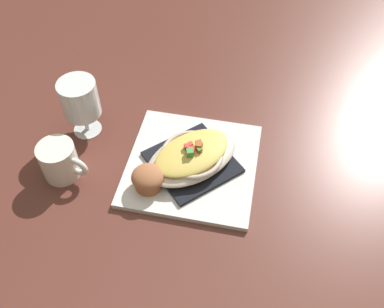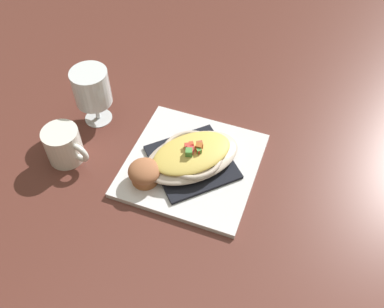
{
  "view_description": "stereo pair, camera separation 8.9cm",
  "coord_description": "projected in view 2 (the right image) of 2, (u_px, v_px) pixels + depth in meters",
  "views": [
    {
      "loc": [
        0.17,
        -0.54,
        0.73
      ],
      "look_at": [
        0.0,
        0.0,
        0.04
      ],
      "focal_mm": 39.88,
      "sensor_mm": 36.0,
      "label": 1
    },
    {
      "loc": [
        0.25,
        -0.51,
        0.73
      ],
      "look_at": [
        0.0,
        0.0,
        0.04
      ],
      "focal_mm": 39.88,
      "sensor_mm": 36.0,
      "label": 2
    }
  ],
  "objects": [
    {
      "name": "folded_napkin",
      "position": [
        192.0,
        162.0,
        0.91
      ],
      "size": [
        0.23,
        0.23,
        0.01
      ],
      "primitive_type": "cube",
      "rotation": [
        0.0,
        0.0,
        0.87
      ],
      "color": "black",
      "rests_on": "square_plate"
    },
    {
      "name": "muffin",
      "position": [
        144.0,
        173.0,
        0.86
      ],
      "size": [
        0.07,
        0.07,
        0.05
      ],
      "color": "#A96239",
      "rests_on": "square_plate"
    },
    {
      "name": "stemmed_glass",
      "position": [
        92.0,
        90.0,
        0.94
      ],
      "size": [
        0.08,
        0.08,
        0.14
      ],
      "color": "white",
      "rests_on": "ground_plane"
    },
    {
      "name": "coffee_mug",
      "position": [
        64.0,
        147.0,
        0.91
      ],
      "size": [
        0.11,
        0.08,
        0.08
      ],
      "color": "white",
      "rests_on": "ground_plane"
    },
    {
      "name": "ground_plane",
      "position": [
        192.0,
        166.0,
        0.92
      ],
      "size": [
        2.6,
        2.6,
        0.0
      ],
      "primitive_type": "plane",
      "color": "brown"
    },
    {
      "name": "square_plate",
      "position": [
        192.0,
        165.0,
        0.92
      ],
      "size": [
        0.3,
        0.3,
        0.01
      ],
      "primitive_type": "cube",
      "rotation": [
        0.0,
        0.0,
        0.1
      ],
      "color": "white",
      "rests_on": "ground_plane"
    },
    {
      "name": "gratin_dish",
      "position": [
        192.0,
        155.0,
        0.89
      ],
      "size": [
        0.23,
        0.24,
        0.05
      ],
      "color": "beige",
      "rests_on": "folded_napkin"
    }
  ]
}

